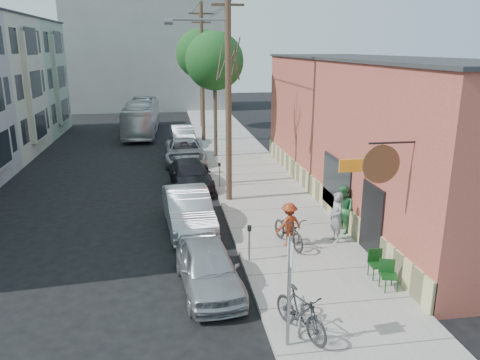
{
  "coord_description": "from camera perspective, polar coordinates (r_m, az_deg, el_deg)",
  "views": [
    {
      "loc": [
        -0.28,
        -15.04,
        7.03
      ],
      "look_at": [
        2.73,
        4.16,
        1.5
      ],
      "focal_mm": 35.0,
      "sensor_mm": 36.0,
      "label": 1
    }
  ],
  "objects": [
    {
      "name": "patron_grey",
      "position": [
        17.36,
        11.64,
        -4.48
      ],
      "size": [
        0.53,
        0.74,
        1.87
      ],
      "primitive_type": "imported",
      "rotation": [
        0.0,
        0.0,
        -1.44
      ],
      "color": "gray",
      "rests_on": "sidewalk"
    },
    {
      "name": "utility_pole_near",
      "position": [
        20.95,
        -1.6,
        11.44
      ],
      "size": [
        3.57,
        0.28,
        10.0
      ],
      "color": "#503A28",
      "rests_on": "sidewalk"
    },
    {
      "name": "parked_bike_a",
      "position": [
        12.06,
        7.4,
        -15.72
      ],
      "size": [
        1.27,
        2.03,
        1.18
      ],
      "primitive_type": "imported",
      "rotation": [
        0.0,
        0.0,
        0.4
      ],
      "color": "black",
      "rests_on": "sidewalk"
    },
    {
      "name": "tree_leafy_mid",
      "position": [
        30.07,
        -3.12,
        14.26
      ],
      "size": [
        3.65,
        3.65,
        7.88
      ],
      "color": "#44392C",
      "rests_on": "sidewalk"
    },
    {
      "name": "parking_meter_far",
      "position": [
        23.79,
        -2.51,
        1.15
      ],
      "size": [
        0.14,
        0.14,
        1.24
      ],
      "color": "slate",
      "rests_on": "sidewalk"
    },
    {
      "name": "tree_bare",
      "position": [
        24.01,
        -1.42,
        6.15
      ],
      "size": [
        0.24,
        0.24,
        5.65
      ],
      "color": "#44392C",
      "rests_on": "sidewalk"
    },
    {
      "name": "patron_green",
      "position": [
        18.25,
        12.44,
        -3.53
      ],
      "size": [
        0.88,
        1.04,
        1.87
      ],
      "primitive_type": "imported",
      "rotation": [
        0.0,
        0.0,
        -1.36
      ],
      "color": "#33814B",
      "rests_on": "sidewalk"
    },
    {
      "name": "tree_leafy_far",
      "position": [
        41.94,
        -4.86,
        15.08
      ],
      "size": [
        4.2,
        4.2,
        8.44
      ],
      "color": "#44392C",
      "rests_on": "sidewalk"
    },
    {
      "name": "car_1",
      "position": [
        18.76,
        -6.33,
        -3.62
      ],
      "size": [
        2.08,
        4.96,
        1.59
      ],
      "primitive_type": "imported",
      "rotation": [
        0.0,
        0.0,
        0.08
      ],
      "color": "#AFB3B7",
      "rests_on": "ground"
    },
    {
      "name": "sign_post",
      "position": [
        11.07,
        6.03,
        -12.22
      ],
      "size": [
        0.07,
        0.45,
        2.8
      ],
      "color": "slate",
      "rests_on": "sidewalk"
    },
    {
      "name": "sidewalk",
      "position": [
        27.34,
        0.93,
        1.14
      ],
      "size": [
        4.5,
        58.0,
        0.15
      ],
      "primitive_type": "cube",
      "color": "#A4A098",
      "rests_on": "ground"
    },
    {
      "name": "ground",
      "position": [
        16.61,
        -7.2,
        -9.29
      ],
      "size": [
        120.0,
        120.0,
        0.0
      ],
      "primitive_type": "plane",
      "color": "black"
    },
    {
      "name": "car_4",
      "position": [
        34.86,
        -7.02,
        5.36
      ],
      "size": [
        1.77,
        4.52,
        1.47
      ],
      "primitive_type": "imported",
      "rotation": [
        0.0,
        0.0,
        0.05
      ],
      "color": "#A6A7AD",
      "rests_on": "ground"
    },
    {
      "name": "cyclist",
      "position": [
        16.85,
        5.99,
        -5.38
      ],
      "size": [
        1.17,
        0.91,
        1.59
      ],
      "primitive_type": "imported",
      "rotation": [
        0.0,
        0.0,
        3.5
      ],
      "color": "maroon",
      "rests_on": "sidewalk"
    },
    {
      "name": "bus",
      "position": [
        40.08,
        -11.9,
        7.46
      ],
      "size": [
        2.72,
        10.07,
        2.78
      ],
      "primitive_type": "imported",
      "rotation": [
        0.0,
        0.0,
        -0.04
      ],
      "color": "silver",
      "rests_on": "ground"
    },
    {
      "name": "cafe_building",
      "position": [
        22.39,
        15.76,
        5.7
      ],
      "size": [
        6.6,
        20.2,
        6.61
      ],
      "color": "#A94D3E",
      "rests_on": "ground"
    },
    {
      "name": "parking_meter_near",
      "position": [
        15.57,
        1.15,
        -6.97
      ],
      "size": [
        0.14,
        0.14,
        1.24
      ],
      "color": "slate",
      "rests_on": "sidewalk"
    },
    {
      "name": "utility_pole_far",
      "position": [
        35.6,
        -4.62,
        13.12
      ],
      "size": [
        1.8,
        0.28,
        10.0
      ],
      "color": "#503A28",
      "rests_on": "sidewalk"
    },
    {
      "name": "car_3",
      "position": [
        29.57,
        -6.74,
        3.5
      ],
      "size": [
        2.49,
        5.34,
        1.48
      ],
      "primitive_type": "imported",
      "rotation": [
        0.0,
        0.0,
        0.01
      ],
      "color": "#98989F",
      "rests_on": "ground"
    },
    {
      "name": "parked_bike_b",
      "position": [
        12.49,
        7.54,
        -15.49
      ],
      "size": [
        1.04,
        1.64,
        0.81
      ],
      "primitive_type": "imported",
      "rotation": [
        0.0,
        0.0,
        -0.35
      ],
      "color": "slate",
      "rests_on": "sidewalk"
    },
    {
      "name": "car_2",
      "position": [
        24.2,
        -6.04,
        0.61
      ],
      "size": [
        2.3,
        4.9,
        1.38
      ],
      "primitive_type": "imported",
      "rotation": [
        0.0,
        0.0,
        0.08
      ],
      "color": "black",
      "rests_on": "ground"
    },
    {
      "name": "car_0",
      "position": [
        14.21,
        -3.88,
        -10.57
      ],
      "size": [
        2.06,
        4.29,
        1.42
      ],
      "primitive_type": "imported",
      "rotation": [
        0.0,
        0.0,
        0.1
      ],
      "color": "#A5A8AD",
      "rests_on": "ground"
    },
    {
      "name": "end_cap_building",
      "position": [
        57.08,
        -10.99,
        14.58
      ],
      "size": [
        18.0,
        8.0,
        12.0
      ],
      "primitive_type": "cube",
      "color": "#969592",
      "rests_on": "ground"
    },
    {
      "name": "patio_chair_a",
      "position": [
        14.63,
        17.73,
        -11.06
      ],
      "size": [
        0.64,
        0.64,
        0.88
      ],
      "primitive_type": null,
      "rotation": [
        0.0,
        0.0,
        -0.33
      ],
      "color": "#103C14",
      "rests_on": "sidewalk"
    },
    {
      "name": "patio_chair_b",
      "position": [
        15.2,
        16.38,
        -9.88
      ],
      "size": [
        0.51,
        0.51,
        0.88
      ],
      "primitive_type": null,
      "rotation": [
        0.0,
        0.0,
        -0.03
      ],
      "color": "#103C14",
      "rests_on": "sidewalk"
    },
    {
      "name": "cyclist_bike",
      "position": [
        16.94,
        5.97,
        -6.12
      ],
      "size": [
        1.2,
        2.24,
        1.12
      ],
      "primitive_type": "imported",
      "rotation": [
        0.0,
        0.0,
        0.23
      ],
      "color": "black",
      "rests_on": "sidewalk"
    }
  ]
}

